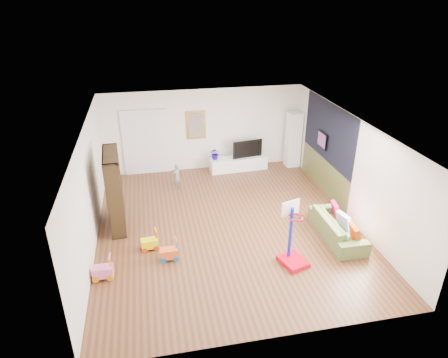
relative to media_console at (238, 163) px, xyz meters
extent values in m
cube|color=brown|center=(-1.10, -3.37, -0.22)|extent=(6.50, 7.50, 0.00)
cube|color=white|center=(-1.10, -3.37, 2.48)|extent=(6.50, 7.50, 0.00)
cube|color=white|center=(-1.10, 0.38, 1.13)|extent=(6.50, 0.00, 2.70)
cube|color=white|center=(-1.10, -7.12, 1.13)|extent=(6.50, 0.00, 2.70)
cube|color=silver|center=(-4.35, -3.37, 1.13)|extent=(0.00, 7.50, 2.70)
cube|color=white|center=(2.15, -3.37, 1.13)|extent=(0.00, 7.50, 2.70)
cube|color=black|center=(2.14, -1.97, 1.63)|extent=(0.01, 3.20, 1.70)
cube|color=brown|center=(2.14, -1.97, 0.28)|extent=(0.01, 3.20, 1.00)
cube|color=white|center=(-3.00, 0.34, 0.83)|extent=(1.45, 0.06, 2.10)
cube|color=gold|center=(-1.35, 0.34, 1.33)|extent=(0.62, 0.06, 0.92)
cube|color=#7F3F8C|center=(2.07, -1.77, 1.33)|extent=(0.04, 0.56, 0.46)
cube|color=white|center=(0.00, 0.00, 0.00)|extent=(1.94, 0.59, 0.45)
cube|color=white|center=(1.88, 0.01, 0.71)|extent=(0.44, 0.44, 1.88)
cube|color=#322411|center=(-3.84, -2.77, 0.78)|extent=(0.44, 1.39, 2.00)
imported|color=#576936|center=(1.43, -4.42, 0.06)|extent=(0.75, 1.92, 0.56)
cube|color=red|center=(0.02, -5.20, 0.52)|extent=(0.68, 0.75, 1.49)
cube|color=#FFEF00|center=(-3.09, -4.02, 0.03)|extent=(0.41, 0.28, 0.51)
cube|color=#F25A25|center=(-2.67, -4.50, 0.04)|extent=(0.40, 0.25, 0.53)
cube|color=pink|center=(-4.09, -4.88, 0.05)|extent=(0.42, 0.27, 0.55)
imported|color=slate|center=(-2.16, -1.00, 0.18)|extent=(0.35, 0.34, 0.81)
imported|color=black|center=(0.27, 0.05, 0.52)|extent=(1.03, 0.30, 0.59)
imported|color=#160694|center=(-0.79, 0.00, 0.42)|extent=(0.39, 0.35, 0.39)
cube|color=#B93705|center=(1.58, -4.98, 0.22)|extent=(0.15, 0.42, 0.41)
cube|color=white|center=(1.58, -4.41, 0.22)|extent=(0.20, 0.43, 0.42)
cube|color=#B1062E|center=(1.63, -3.87, 0.22)|extent=(0.17, 0.40, 0.39)
camera|label=1|loc=(-2.92, -11.96, 5.35)|focal=32.00mm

